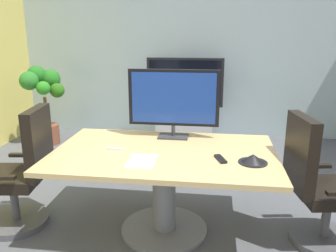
{
  "coord_description": "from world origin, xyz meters",
  "views": [
    {
      "loc": [
        0.35,
        -2.53,
        1.72
      ],
      "look_at": [
        -0.04,
        0.42,
        0.9
      ],
      "focal_mm": 37.1,
      "sensor_mm": 36.0,
      "label": 1
    }
  ],
  "objects_px": {
    "wall_display_unit": "(185,112)",
    "conference_table": "(164,173)",
    "tv_monitor": "(174,100)",
    "remote_control": "(221,159)",
    "potted_plant": "(44,96)",
    "conference_phone": "(253,159)",
    "office_chair_left": "(23,178)",
    "office_chair_right": "(318,192)"
  },
  "relations": [
    {
      "from": "office_chair_left",
      "to": "remote_control",
      "type": "distance_m",
      "value": 1.75
    },
    {
      "from": "conference_table",
      "to": "tv_monitor",
      "type": "relative_size",
      "value": 2.2
    },
    {
      "from": "tv_monitor",
      "to": "wall_display_unit",
      "type": "bearing_deg",
      "value": 92.34
    },
    {
      "from": "remote_control",
      "to": "conference_table",
      "type": "bearing_deg",
      "value": 143.95
    },
    {
      "from": "office_chair_left",
      "to": "remote_control",
      "type": "height_order",
      "value": "office_chair_left"
    },
    {
      "from": "potted_plant",
      "to": "conference_phone",
      "type": "height_order",
      "value": "potted_plant"
    },
    {
      "from": "office_chair_left",
      "to": "wall_display_unit",
      "type": "xyz_separation_m",
      "value": [
        1.19,
        2.79,
        -0.01
      ]
    },
    {
      "from": "remote_control",
      "to": "conference_phone",
      "type": "bearing_deg",
      "value": -26.81
    },
    {
      "from": "office_chair_left",
      "to": "conference_phone",
      "type": "distance_m",
      "value": 1.99
    },
    {
      "from": "office_chair_right",
      "to": "remote_control",
      "type": "xyz_separation_m",
      "value": [
        -0.79,
        -0.13,
        0.3
      ]
    },
    {
      "from": "conference_table",
      "to": "wall_display_unit",
      "type": "xyz_separation_m",
      "value": [
        -0.06,
        2.72,
        -0.11
      ]
    },
    {
      "from": "office_chair_left",
      "to": "potted_plant",
      "type": "distance_m",
      "value": 2.48
    },
    {
      "from": "conference_table",
      "to": "remote_control",
      "type": "xyz_separation_m",
      "value": [
        0.47,
        -0.14,
        0.2
      ]
    },
    {
      "from": "conference_table",
      "to": "office_chair_right",
      "type": "bearing_deg",
      "value": -0.51
    },
    {
      "from": "office_chair_left",
      "to": "tv_monitor",
      "type": "distance_m",
      "value": 1.52
    },
    {
      "from": "conference_table",
      "to": "remote_control",
      "type": "distance_m",
      "value": 0.53
    },
    {
      "from": "potted_plant",
      "to": "remote_control",
      "type": "height_order",
      "value": "potted_plant"
    },
    {
      "from": "office_chair_left",
      "to": "remote_control",
      "type": "bearing_deg",
      "value": 80.33
    },
    {
      "from": "wall_display_unit",
      "to": "potted_plant",
      "type": "distance_m",
      "value": 2.19
    },
    {
      "from": "conference_table",
      "to": "tv_monitor",
      "type": "height_order",
      "value": "tv_monitor"
    },
    {
      "from": "wall_display_unit",
      "to": "conference_table",
      "type": "bearing_deg",
      "value": -88.66
    },
    {
      "from": "potted_plant",
      "to": "conference_phone",
      "type": "bearing_deg",
      "value": -39.63
    },
    {
      "from": "conference_table",
      "to": "office_chair_left",
      "type": "relative_size",
      "value": 1.7
    },
    {
      "from": "tv_monitor",
      "to": "potted_plant",
      "type": "bearing_deg",
      "value": 140.68
    },
    {
      "from": "tv_monitor",
      "to": "conference_phone",
      "type": "xyz_separation_m",
      "value": [
        0.68,
        -0.58,
        -0.33
      ]
    },
    {
      "from": "office_chair_right",
      "to": "conference_phone",
      "type": "bearing_deg",
      "value": 97.47
    },
    {
      "from": "office_chair_right",
      "to": "potted_plant",
      "type": "height_order",
      "value": "potted_plant"
    },
    {
      "from": "remote_control",
      "to": "office_chair_left",
      "type": "bearing_deg",
      "value": 158.54
    },
    {
      "from": "potted_plant",
      "to": "wall_display_unit",
      "type": "bearing_deg",
      "value": 13.46
    },
    {
      "from": "potted_plant",
      "to": "conference_phone",
      "type": "distance_m",
      "value": 3.75
    },
    {
      "from": "office_chair_right",
      "to": "conference_table",
      "type": "bearing_deg",
      "value": 80.38
    },
    {
      "from": "potted_plant",
      "to": "conference_phone",
      "type": "relative_size",
      "value": 5.47
    },
    {
      "from": "wall_display_unit",
      "to": "potted_plant",
      "type": "relative_size",
      "value": 1.09
    },
    {
      "from": "conference_table",
      "to": "wall_display_unit",
      "type": "relative_size",
      "value": 1.41
    },
    {
      "from": "conference_table",
      "to": "conference_phone",
      "type": "bearing_deg",
      "value": -13.76
    },
    {
      "from": "tv_monitor",
      "to": "remote_control",
      "type": "height_order",
      "value": "tv_monitor"
    },
    {
      "from": "conference_table",
      "to": "remote_control",
      "type": "relative_size",
      "value": 10.89
    },
    {
      "from": "conference_table",
      "to": "tv_monitor",
      "type": "bearing_deg",
      "value": 85.7
    },
    {
      "from": "conference_phone",
      "to": "remote_control",
      "type": "distance_m",
      "value": 0.25
    },
    {
      "from": "office_chair_left",
      "to": "tv_monitor",
      "type": "height_order",
      "value": "tv_monitor"
    },
    {
      "from": "office_chair_right",
      "to": "tv_monitor",
      "type": "distance_m",
      "value": 1.45
    },
    {
      "from": "wall_display_unit",
      "to": "remote_control",
      "type": "bearing_deg",
      "value": -79.52
    }
  ]
}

